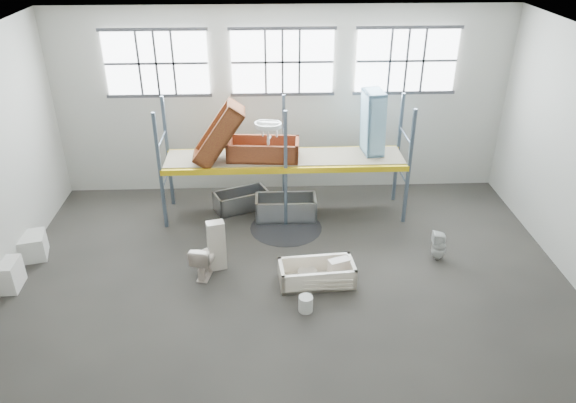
{
  "coord_description": "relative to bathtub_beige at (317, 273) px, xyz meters",
  "views": [
    {
      "loc": [
        -0.44,
        -9.04,
        7.1
      ],
      "look_at": [
        0.0,
        1.5,
        1.4
      ],
      "focal_mm": 34.13,
      "sensor_mm": 36.0,
      "label": 1
    }
  ],
  "objects": [
    {
      "name": "floor",
      "position": [
        -0.57,
        -0.42,
        -0.28
      ],
      "size": [
        12.0,
        10.0,
        0.1
      ],
      "primitive_type": "cube",
      "color": "#423E38",
      "rests_on": "ground"
    },
    {
      "name": "ceiling",
      "position": [
        -0.57,
        -0.42,
        4.82
      ],
      "size": [
        12.0,
        10.0,
        0.1
      ],
      "primitive_type": "cube",
      "color": "silver",
      "rests_on": "ground"
    },
    {
      "name": "wall_back",
      "position": [
        -0.57,
        4.63,
        2.27
      ],
      "size": [
        12.0,
        0.1,
        5.0
      ],
      "primitive_type": "cube",
      "color": "#BAB8AC",
      "rests_on": "ground"
    },
    {
      "name": "window_left",
      "position": [
        -3.77,
        4.52,
        3.37
      ],
      "size": [
        2.6,
        0.04,
        1.6
      ],
      "primitive_type": "cube",
      "color": "white",
      "rests_on": "wall_back"
    },
    {
      "name": "window_mid",
      "position": [
        -0.57,
        4.52,
        3.37
      ],
      "size": [
        2.6,
        0.04,
        1.6
      ],
      "primitive_type": "cube",
      "color": "white",
      "rests_on": "wall_back"
    },
    {
      "name": "window_right",
      "position": [
        2.63,
        4.52,
        3.37
      ],
      "size": [
        2.6,
        0.04,
        1.6
      ],
      "primitive_type": "cube",
      "color": "white",
      "rests_on": "wall_back"
    },
    {
      "name": "rack_upright_la",
      "position": [
        -3.57,
        2.48,
        1.27
      ],
      "size": [
        0.08,
        0.08,
        3.0
      ],
      "primitive_type": "cube",
      "color": "slate",
      "rests_on": "floor"
    },
    {
      "name": "rack_upright_lb",
      "position": [
        -3.57,
        3.68,
        1.27
      ],
      "size": [
        0.08,
        0.08,
        3.0
      ],
      "primitive_type": "cube",
      "color": "slate",
      "rests_on": "floor"
    },
    {
      "name": "rack_upright_ma",
      "position": [
        -0.57,
        2.48,
        1.27
      ],
      "size": [
        0.08,
        0.08,
        3.0
      ],
      "primitive_type": "cube",
      "color": "slate",
      "rests_on": "floor"
    },
    {
      "name": "rack_upright_mb",
      "position": [
        -0.57,
        3.68,
        1.27
      ],
      "size": [
        0.08,
        0.08,
        3.0
      ],
      "primitive_type": "cube",
      "color": "slate",
      "rests_on": "floor"
    },
    {
      "name": "rack_upright_ra",
      "position": [
        2.43,
        2.48,
        1.27
      ],
      "size": [
        0.08,
        0.08,
        3.0
      ],
      "primitive_type": "cube",
      "color": "slate",
      "rests_on": "floor"
    },
    {
      "name": "rack_upright_rb",
      "position": [
        2.43,
        3.68,
        1.27
      ],
      "size": [
        0.08,
        0.08,
        3.0
      ],
      "primitive_type": "cube",
      "color": "slate",
      "rests_on": "floor"
    },
    {
      "name": "rack_beam_front",
      "position": [
        -0.57,
        2.48,
        1.27
      ],
      "size": [
        6.0,
        0.1,
        0.14
      ],
      "primitive_type": "cube",
      "color": "yellow",
      "rests_on": "floor"
    },
    {
      "name": "rack_beam_back",
      "position": [
        -0.57,
        3.68,
        1.27
      ],
      "size": [
        6.0,
        0.1,
        0.14
      ],
      "primitive_type": "cube",
      "color": "yellow",
      "rests_on": "floor"
    },
    {
      "name": "shelf_deck",
      "position": [
        -0.57,
        3.08,
        1.35
      ],
      "size": [
        5.9,
        1.1,
        0.03
      ],
      "primitive_type": "cube",
      "color": "gray",
      "rests_on": "floor"
    },
    {
      "name": "wet_patch",
      "position": [
        -0.57,
        2.28,
        -0.23
      ],
      "size": [
        1.8,
        1.8,
        0.0
      ],
      "primitive_type": "cylinder",
      "color": "black",
      "rests_on": "floor"
    },
    {
      "name": "bathtub_beige",
      "position": [
        0.0,
        0.0,
        0.0
      ],
      "size": [
        1.64,
        0.88,
        0.47
      ],
      "primitive_type": null,
      "rotation": [
        0.0,
        0.0,
        0.08
      ],
      "color": "#F5E6CD",
      "rests_on": "floor"
    },
    {
      "name": "cistern_spare",
      "position": [
        0.48,
        0.11,
        0.05
      ],
      "size": [
        0.5,
        0.36,
        0.43
      ],
      "primitive_type": "cube",
      "rotation": [
        0.0,
        0.0,
        0.36
      ],
      "color": "silver",
      "rests_on": "bathtub_beige"
    },
    {
      "name": "sink_in_tub",
      "position": [
        -0.19,
        0.11,
        -0.07
      ],
      "size": [
        0.5,
        0.5,
        0.15
      ],
      "primitive_type": "imported",
      "rotation": [
        0.0,
        0.0,
        -0.18
      ],
      "color": "beige",
      "rests_on": "bathtub_beige"
    },
    {
      "name": "toilet_beige",
      "position": [
        -2.41,
        0.39,
        0.16
      ],
      "size": [
        0.6,
        0.85,
        0.79
      ],
      "primitive_type": "imported",
      "rotation": [
        0.0,
        0.0,
        2.93
      ],
      "color": "#F0DCCB",
      "rests_on": "floor"
    },
    {
      "name": "cistern_tall",
      "position": [
        -2.15,
        0.64,
        0.35
      ],
      "size": [
        0.42,
        0.33,
        1.17
      ],
      "primitive_type": "cube",
      "rotation": [
        0.0,
        0.0,
        0.25
      ],
      "color": "beige",
      "rests_on": "floor"
    },
    {
      "name": "toilet_white",
      "position": [
        2.84,
        0.79,
        0.12
      ],
      "size": [
        0.35,
        0.34,
        0.7
      ],
      "primitive_type": "imported",
      "rotation": [
        0.0,
        0.0,
        -1.65
      ],
      "color": "white",
      "rests_on": "floor"
    },
    {
      "name": "steel_tub_left",
      "position": [
        -1.72,
        3.34,
        0.02
      ],
      "size": [
        1.51,
        1.13,
        0.5
      ],
      "primitive_type": null,
      "rotation": [
        0.0,
        0.0,
        0.41
      ],
      "color": "#A6A8AC",
      "rests_on": "floor"
    },
    {
      "name": "steel_tub_right",
      "position": [
        -0.55,
        2.83,
        0.05
      ],
      "size": [
        1.56,
        0.74,
        0.57
      ],
      "primitive_type": null,
      "rotation": [
        0.0,
        0.0,
        -0.01
      ],
      "color": "#BABEC2",
      "rests_on": "floor"
    },
    {
      "name": "rust_tub_flat",
      "position": [
        -1.1,
        3.02,
        1.59
      ],
      "size": [
        1.81,
        0.96,
        0.49
      ],
      "primitive_type": null,
      "rotation": [
        0.0,
        0.0,
        -0.08
      ],
      "color": "brown",
      "rests_on": "shelf_deck"
    },
    {
      "name": "rust_tub_tilted",
      "position": [
        -2.16,
        2.9,
        2.06
      ],
      "size": [
        1.35,
        0.82,
        1.61
      ],
      "primitive_type": null,
      "rotation": [
        0.0,
        -0.96,
        0.04
      ],
      "color": "brown",
      "rests_on": "shelf_deck"
    },
    {
      "name": "sink_on_shelf",
      "position": [
        -0.97,
        2.73,
        1.86
      ],
      "size": [
        0.73,
        0.61,
        0.57
      ],
      "primitive_type": "imported",
      "rotation": [
        0.0,
        0.0,
        -0.19
      ],
      "color": "silver",
      "rests_on": "rust_tub_flat"
    },
    {
      "name": "blue_tub_upright",
      "position": [
        1.63,
        3.27,
        2.16
      ],
      "size": [
        0.58,
        0.79,
        1.61
      ],
      "primitive_type": null,
      "rotation": [
        0.0,
        1.54,
        0.1
      ],
      "color": "#88BEDD",
      "rests_on": "shelf_deck"
    },
    {
      "name": "bucket",
      "position": [
        -0.3,
        -0.92,
        -0.07
      ],
      "size": [
        0.34,
        0.34,
        0.34
      ],
      "primitive_type": "cylinder",
      "rotation": [
        0.0,
        0.0,
        0.21
      ],
      "color": "beige",
      "rests_on": "floor"
    },
    {
      "name": "carton_near",
      "position": [
        -6.61,
        0.1,
        0.08
      ],
      "size": [
        0.76,
        0.66,
        0.63
      ],
      "primitive_type": "cube",
      "rotation": [
        0.0,
        0.0,
        0.04
      ],
      "color": "silver",
      "rests_on": "floor"
    },
    {
      "name": "carton_far",
      "position": [
        -6.45,
        1.25,
        0.05
      ],
      "size": [
        0.82,
        0.82,
        0.56
      ],
      "primitive_type": "cube",
      "rotation": [
        0.0,
        0.0,
        0.25
      ],
      "color": "silver",
      "rests_on": "floor"
    }
  ]
}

